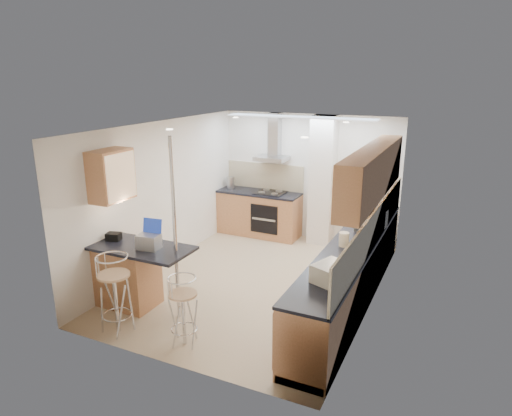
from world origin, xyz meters
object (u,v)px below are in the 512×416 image
at_px(microwave, 371,221).
at_px(bread_bin, 331,273).
at_px(laptop, 149,242).
at_px(bar_stool_near, 115,294).
at_px(bar_stool_end, 183,311).

relative_size(microwave, bread_bin, 1.27).
height_order(laptop, bar_stool_near, laptop).
relative_size(bar_stool_near, bread_bin, 2.59).
distance_m(microwave, bar_stool_near, 3.88).
bearing_deg(bread_bin, bar_stool_near, -142.68).
bearing_deg(microwave, bread_bin, -172.85).
height_order(microwave, bar_stool_end, microwave).
height_order(microwave, bar_stool_near, microwave).
bearing_deg(bread_bin, microwave, 110.23).
height_order(bar_stool_near, bread_bin, bread_bin).
height_order(microwave, bread_bin, microwave).
bearing_deg(laptop, bread_bin, -5.14).
relative_size(microwave, bar_stool_near, 0.49).
bearing_deg(microwave, laptop, 138.12).
xyz_separation_m(microwave, bread_bin, (-0.04, -2.04, -0.04)).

